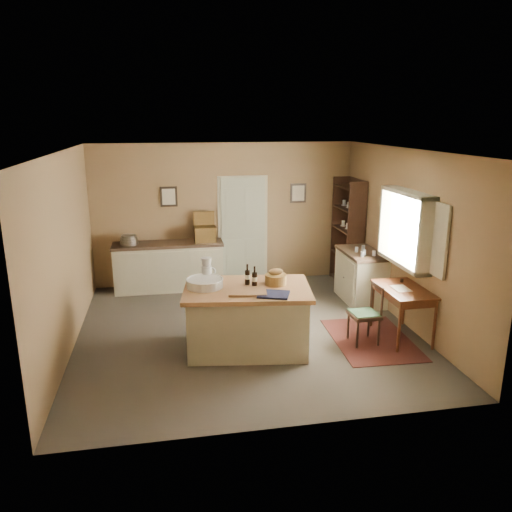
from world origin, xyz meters
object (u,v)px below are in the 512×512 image
(shelving_unit, at_px, (350,232))
(right_cabinet, at_px, (361,276))
(work_island, at_px, (247,317))
(desk_chair, at_px, (364,315))
(writing_desk, at_px, (403,294))
(sideboard, at_px, (169,265))

(shelving_unit, bearing_deg, right_cabinet, -98.58)
(work_island, distance_m, desk_chair, 1.68)
(right_cabinet, height_order, shelving_unit, shelving_unit)
(desk_chair, height_order, shelving_unit, shelving_unit)
(writing_desk, height_order, shelving_unit, shelving_unit)
(sideboard, xyz_separation_m, right_cabinet, (3.30, -1.26, -0.02))
(work_island, relative_size, sideboard, 0.91)
(right_cabinet, distance_m, shelving_unit, 1.17)
(work_island, xyz_separation_m, writing_desk, (2.29, -0.05, 0.19))
(sideboard, bearing_deg, right_cabinet, -20.83)
(writing_desk, bearing_deg, work_island, 178.80)
(sideboard, height_order, writing_desk, sideboard)
(writing_desk, bearing_deg, sideboard, 139.33)
(right_cabinet, relative_size, shelving_unit, 0.54)
(writing_desk, xyz_separation_m, right_cabinet, (-0.00, 1.58, -0.22))
(sideboard, distance_m, desk_chair, 3.95)
(work_island, bearing_deg, writing_desk, 6.91)
(work_island, xyz_separation_m, sideboard, (-1.01, 2.79, -0.00))
(writing_desk, xyz_separation_m, desk_chair, (-0.61, -0.06, -0.25))
(work_island, relative_size, right_cabinet, 1.68)
(sideboard, distance_m, right_cabinet, 3.53)
(shelving_unit, bearing_deg, sideboard, 176.05)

